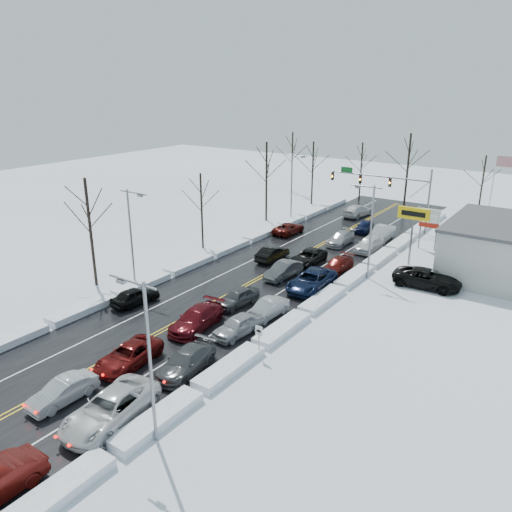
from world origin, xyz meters
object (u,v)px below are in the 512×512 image
Objects in this scene: traffic_signal_mast at (389,186)px; oncoming_car_0 at (272,260)px; tires_plus_sign at (413,218)px; flagpole at (493,190)px.

traffic_signal_mast is 20.42m from oncoming_car_0.
oncoming_car_0 is at bearing -150.42° from tires_plus_sign.
oncoming_car_0 is (-16.94, -20.97, -5.93)m from flagpole.
tires_plus_sign reaches higher than oncoming_car_0.
flagpole is (4.67, 14.01, 0.93)m from tires_plus_sign.
oncoming_car_0 is at bearing -105.39° from traffic_signal_mast.
tires_plus_sign is at bearing -150.53° from oncoming_car_0.
flagpole reaches higher than oncoming_car_0.
flagpole is at bearing 9.73° from traffic_signal_mast.
tires_plus_sign is 1.33× the size of oncoming_car_0.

